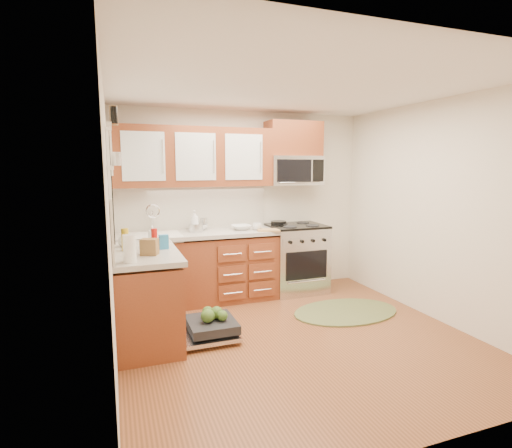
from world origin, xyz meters
name	(u,v)px	position (x,y,z in m)	size (l,w,h in m)	color
floor	(296,338)	(0.00, 0.00, 0.00)	(3.50, 3.50, 0.00)	brown
ceiling	(300,87)	(0.00, 0.00, 2.50)	(3.50, 3.50, 0.00)	white
wall_back	(243,203)	(0.00, 1.75, 1.25)	(3.50, 0.04, 2.50)	silver
wall_front	(429,255)	(0.00, -1.75, 1.25)	(3.50, 0.04, 2.50)	silver
wall_left	(110,227)	(-1.75, 0.00, 1.25)	(0.04, 3.50, 2.50)	silver
wall_right	(437,211)	(1.75, 0.00, 1.25)	(0.04, 3.50, 2.50)	silver
base_cabinet_back	(197,270)	(-0.73, 1.45, 0.42)	(2.05, 0.60, 0.85)	maroon
base_cabinet_left	(146,298)	(-1.45, 0.52, 0.42)	(0.60, 1.25, 0.85)	maroon
countertop_back	(197,234)	(-0.72, 1.44, 0.90)	(2.07, 0.64, 0.05)	beige
countertop_left	(145,253)	(-1.44, 0.53, 0.90)	(0.64, 1.27, 0.05)	beige
backsplash_back	(192,208)	(-0.73, 1.74, 1.21)	(2.05, 0.02, 0.57)	beige
backsplash_left	(112,224)	(-1.74, 0.52, 1.21)	(0.02, 1.25, 0.57)	beige
upper_cabinets	(193,157)	(-0.73, 1.57, 1.88)	(2.05, 0.35, 0.75)	maroon
cabinet_over_mw	(293,139)	(0.68, 1.57, 2.13)	(0.76, 0.35, 0.47)	maroon
range	(296,258)	(0.68, 1.43, 0.47)	(0.76, 0.64, 0.95)	silver
microwave	(294,170)	(0.68, 1.55, 1.70)	(0.76, 0.38, 0.40)	silver
sink	(155,245)	(-1.25, 1.42, 0.80)	(0.62, 0.50, 0.26)	white
dishwasher	(208,329)	(-0.86, 0.30, 0.10)	(0.70, 0.60, 0.20)	silver
window	(110,189)	(-1.74, 0.50, 1.55)	(0.03, 1.05, 1.05)	white
window_blind	(111,153)	(-1.71, 0.50, 1.88)	(0.02, 0.96, 0.40)	white
shelf_upper	(109,126)	(-1.72, -0.35, 2.05)	(0.04, 0.40, 0.03)	white
shelf_lower	(111,168)	(-1.72, -0.35, 1.75)	(0.04, 0.40, 0.03)	white
rug	(346,312)	(0.88, 0.45, 0.01)	(1.32, 0.86, 0.02)	#656B3D
skillet	(279,223)	(0.48, 1.60, 0.97)	(0.22, 0.22, 0.04)	black
stock_pot	(196,228)	(-0.73, 1.45, 0.98)	(0.18, 0.18, 0.11)	silver
cutting_board	(269,230)	(0.18, 1.22, 0.94)	(0.29, 0.19, 0.02)	#AA854D
canister	(204,224)	(-0.59, 1.63, 1.00)	(0.10, 0.10, 0.15)	silver
paper_towel_roll	(130,249)	(-1.60, 0.04, 1.05)	(0.11, 0.11, 0.24)	white
mustard_bottle	(125,240)	(-1.62, 0.57, 1.04)	(0.07, 0.07, 0.22)	gold
red_bottle	(154,240)	(-1.35, 0.44, 1.04)	(0.06, 0.06, 0.23)	#B8150F
wooden_box	(149,247)	(-1.41, 0.29, 1.00)	(0.15, 0.11, 0.15)	brown
blue_carton	(164,242)	(-1.25, 0.52, 1.00)	(0.09, 0.06, 0.15)	#287FBE
bowl_a	(241,227)	(-0.13, 1.44, 0.96)	(0.26, 0.26, 0.06)	#999999
bowl_b	(199,227)	(-0.67, 1.60, 0.96)	(0.24, 0.24, 0.08)	#999999
cup	(257,226)	(0.06, 1.33, 0.97)	(0.12, 0.12, 0.10)	#999999
soap_bottle_a	(195,221)	(-0.75, 1.45, 1.06)	(0.11, 0.11, 0.28)	#999999
soap_bottle_b	(152,233)	(-1.31, 1.05, 1.01)	(0.08, 0.08, 0.17)	#999999
soap_bottle_c	(125,238)	(-1.62, 0.78, 1.01)	(0.14, 0.14, 0.18)	#999999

